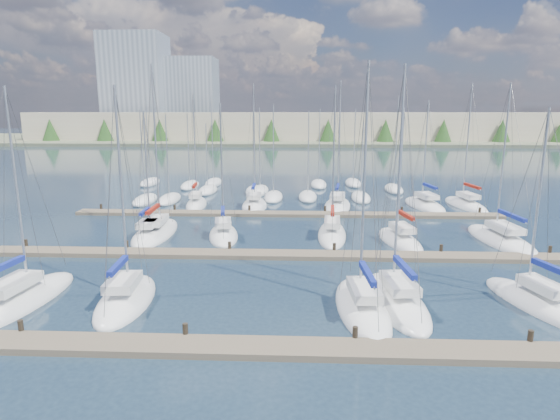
{
  "coord_description": "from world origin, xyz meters",
  "views": [
    {
      "loc": [
        1.38,
        -17.32,
        10.7
      ],
      "look_at": [
        0.0,
        14.0,
        4.0
      ],
      "focal_mm": 30.0,
      "sensor_mm": 36.0,
      "label": 1
    }
  ],
  "objects_px": {
    "sailboat_c": "(126,299)",
    "sailboat_r": "(466,205)",
    "sailboat_e": "(396,300)",
    "sailboat_f": "(536,303)",
    "sailboat_b": "(20,301)",
    "sailboat_o": "(254,205)",
    "sailboat_l": "(400,240)",
    "sailboat_m": "(501,240)",
    "sailboat_p": "(337,206)",
    "sailboat_j": "(223,235)",
    "sailboat_i": "(158,232)",
    "sailboat_q": "(425,205)",
    "sailboat_k": "(332,234)",
    "sailboat_d": "(362,307)",
    "sailboat_n": "(196,204)",
    "sailboat_h": "(149,236)"
  },
  "relations": [
    {
      "from": "sailboat_e",
      "to": "sailboat_q",
      "type": "xyz_separation_m",
      "value": [
        8.61,
        27.53,
        -0.01
      ]
    },
    {
      "from": "sailboat_e",
      "to": "sailboat_o",
      "type": "bearing_deg",
      "value": 107.0
    },
    {
      "from": "sailboat_m",
      "to": "sailboat_f",
      "type": "height_order",
      "value": "sailboat_m"
    },
    {
      "from": "sailboat_q",
      "to": "sailboat_n",
      "type": "xyz_separation_m",
      "value": [
        -25.97,
        -0.73,
        0.03
      ]
    },
    {
      "from": "sailboat_m",
      "to": "sailboat_p",
      "type": "xyz_separation_m",
      "value": [
        -12.47,
        13.67,
        0.01
      ]
    },
    {
      "from": "sailboat_l",
      "to": "sailboat_c",
      "type": "bearing_deg",
      "value": -154.24
    },
    {
      "from": "sailboat_i",
      "to": "sailboat_j",
      "type": "height_order",
      "value": "sailboat_i"
    },
    {
      "from": "sailboat_b",
      "to": "sailboat_i",
      "type": "height_order",
      "value": "sailboat_i"
    },
    {
      "from": "sailboat_k",
      "to": "sailboat_p",
      "type": "xyz_separation_m",
      "value": [
        1.41,
        12.42,
        -0.01
      ]
    },
    {
      "from": "sailboat_k",
      "to": "sailboat_l",
      "type": "distance_m",
      "value": 5.77
    },
    {
      "from": "sailboat_e",
      "to": "sailboat_q",
      "type": "distance_m",
      "value": 28.85
    },
    {
      "from": "sailboat_o",
      "to": "sailboat_f",
      "type": "bearing_deg",
      "value": -57.12
    },
    {
      "from": "sailboat_f",
      "to": "sailboat_q",
      "type": "relative_size",
      "value": 0.92
    },
    {
      "from": "sailboat_c",
      "to": "sailboat_o",
      "type": "height_order",
      "value": "sailboat_o"
    },
    {
      "from": "sailboat_d",
      "to": "sailboat_j",
      "type": "distance_m",
      "value": 17.78
    },
    {
      "from": "sailboat_m",
      "to": "sailboat_d",
      "type": "bearing_deg",
      "value": -139.08
    },
    {
      "from": "sailboat_i",
      "to": "sailboat_q",
      "type": "bearing_deg",
      "value": 24.04
    },
    {
      "from": "sailboat_i",
      "to": "sailboat_f",
      "type": "bearing_deg",
      "value": -31.68
    },
    {
      "from": "sailboat_l",
      "to": "sailboat_o",
      "type": "relative_size",
      "value": 0.82
    },
    {
      "from": "sailboat_b",
      "to": "sailboat_f",
      "type": "xyz_separation_m",
      "value": [
        28.93,
        0.92,
        0.01
      ]
    },
    {
      "from": "sailboat_k",
      "to": "sailboat_n",
      "type": "bearing_deg",
      "value": 143.38
    },
    {
      "from": "sailboat_e",
      "to": "sailboat_j",
      "type": "height_order",
      "value": "sailboat_e"
    },
    {
      "from": "sailboat_m",
      "to": "sailboat_i",
      "type": "xyz_separation_m",
      "value": [
        -29.16,
        1.19,
        0.02
      ]
    },
    {
      "from": "sailboat_j",
      "to": "sailboat_r",
      "type": "relative_size",
      "value": 0.84
    },
    {
      "from": "sailboat_f",
      "to": "sailboat_q",
      "type": "distance_m",
      "value": 27.64
    },
    {
      "from": "sailboat_f",
      "to": "sailboat_n",
      "type": "bearing_deg",
      "value": 117.8
    },
    {
      "from": "sailboat_m",
      "to": "sailboat_o",
      "type": "xyz_separation_m",
      "value": [
        -21.83,
        13.42,
        0.02
      ]
    },
    {
      "from": "sailboat_k",
      "to": "sailboat_d",
      "type": "xyz_separation_m",
      "value": [
        0.64,
        -15.44,
        -0.0
      ]
    },
    {
      "from": "sailboat_k",
      "to": "sailboat_p",
      "type": "relative_size",
      "value": 0.92
    },
    {
      "from": "sailboat_l",
      "to": "sailboat_f",
      "type": "relative_size",
      "value": 1.0
    },
    {
      "from": "sailboat_k",
      "to": "sailboat_j",
      "type": "distance_m",
      "value": 9.4
    },
    {
      "from": "sailboat_b",
      "to": "sailboat_o",
      "type": "relative_size",
      "value": 0.89
    },
    {
      "from": "sailboat_q",
      "to": "sailboat_k",
      "type": "bearing_deg",
      "value": -139.59
    },
    {
      "from": "sailboat_p",
      "to": "sailboat_b",
      "type": "bearing_deg",
      "value": -118.85
    },
    {
      "from": "sailboat_c",
      "to": "sailboat_f",
      "type": "distance_m",
      "value": 23.02
    },
    {
      "from": "sailboat_o",
      "to": "sailboat_n",
      "type": "height_order",
      "value": "sailboat_o"
    },
    {
      "from": "sailboat_j",
      "to": "sailboat_r",
      "type": "height_order",
      "value": "sailboat_r"
    },
    {
      "from": "sailboat_l",
      "to": "sailboat_m",
      "type": "bearing_deg",
      "value": -6.37
    },
    {
      "from": "sailboat_i",
      "to": "sailboat_f",
      "type": "height_order",
      "value": "sailboat_i"
    },
    {
      "from": "sailboat_c",
      "to": "sailboat_q",
      "type": "relative_size",
      "value": 1.02
    },
    {
      "from": "sailboat_e",
      "to": "sailboat_j",
      "type": "relative_size",
      "value": 1.15
    },
    {
      "from": "sailboat_d",
      "to": "sailboat_j",
      "type": "bearing_deg",
      "value": 121.0
    },
    {
      "from": "sailboat_n",
      "to": "sailboat_h",
      "type": "xyz_separation_m",
      "value": [
        -1.01,
        -13.91,
        -0.02
      ]
    },
    {
      "from": "sailboat_b",
      "to": "sailboat_m",
      "type": "relative_size",
      "value": 0.94
    },
    {
      "from": "sailboat_e",
      "to": "sailboat_f",
      "type": "relative_size",
      "value": 1.19
    },
    {
      "from": "sailboat_c",
      "to": "sailboat_r",
      "type": "distance_m",
      "value": 40.34
    },
    {
      "from": "sailboat_m",
      "to": "sailboat_d",
      "type": "relative_size",
      "value": 0.98
    },
    {
      "from": "sailboat_d",
      "to": "sailboat_m",
      "type": "bearing_deg",
      "value": 43.74
    },
    {
      "from": "sailboat_j",
      "to": "sailboat_n",
      "type": "xyz_separation_m",
      "value": [
        -5.28,
        13.2,
        0.02
      ]
    },
    {
      "from": "sailboat_k",
      "to": "sailboat_e",
      "type": "relative_size",
      "value": 0.97
    }
  ]
}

